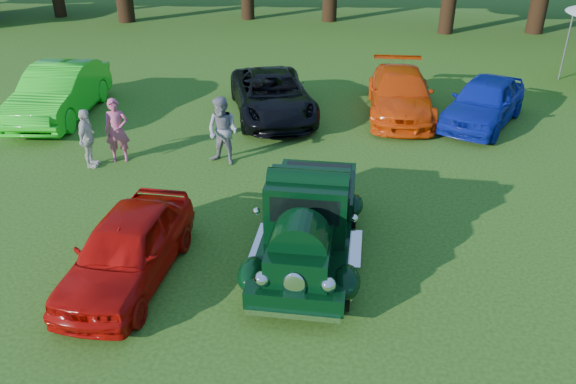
# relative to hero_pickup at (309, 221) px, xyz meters

# --- Properties ---
(ground) EXTENTS (120.00, 120.00, 0.00)m
(ground) POSITION_rel_hero_pickup_xyz_m (-0.99, -0.84, -0.79)
(ground) COLOR #254C11
(ground) RESTS_ON ground
(hero_pickup) EXTENTS (2.18, 4.68, 1.83)m
(hero_pickup) POSITION_rel_hero_pickup_xyz_m (0.00, 0.00, 0.00)
(hero_pickup) COLOR black
(hero_pickup) RESTS_ON ground
(red_convertible) EXTENTS (1.68, 3.94, 1.33)m
(red_convertible) POSITION_rel_hero_pickup_xyz_m (-3.26, -1.28, -0.13)
(red_convertible) COLOR #B20B07
(red_convertible) RESTS_ON ground
(back_car_lime) EXTENTS (2.34, 5.28, 1.68)m
(back_car_lime) POSITION_rel_hero_pickup_xyz_m (-8.95, 6.91, 0.05)
(back_car_lime) COLOR #1FCC1B
(back_car_lime) RESTS_ON ground
(back_car_black) EXTENTS (3.89, 5.65, 1.44)m
(back_car_black) POSITION_rel_hero_pickup_xyz_m (-2.09, 7.99, -0.07)
(back_car_black) COLOR black
(back_car_black) RESTS_ON ground
(back_car_orange) EXTENTS (2.18, 5.03, 1.44)m
(back_car_orange) POSITION_rel_hero_pickup_xyz_m (2.07, 8.72, -0.07)
(back_car_orange) COLOR #E14007
(back_car_orange) RESTS_ON ground
(back_car_blue) EXTENTS (3.48, 4.74, 1.50)m
(back_car_blue) POSITION_rel_hero_pickup_xyz_m (4.67, 8.20, -0.04)
(back_car_blue) COLOR #0E1F9F
(back_car_blue) RESTS_ON ground
(spectator_pink) EXTENTS (0.75, 0.60, 1.77)m
(spectator_pink) POSITION_rel_hero_pickup_xyz_m (-5.65, 3.85, 0.09)
(spectator_pink) COLOR #C25072
(spectator_pink) RESTS_ON ground
(spectator_grey) EXTENTS (1.08, 0.96, 1.86)m
(spectator_grey) POSITION_rel_hero_pickup_xyz_m (-2.77, 4.09, 0.14)
(spectator_grey) COLOR gray
(spectator_grey) RESTS_ON ground
(spectator_white) EXTENTS (0.52, 0.99, 1.61)m
(spectator_white) POSITION_rel_hero_pickup_xyz_m (-6.28, 3.37, 0.01)
(spectator_white) COLOR beige
(spectator_white) RESTS_ON ground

